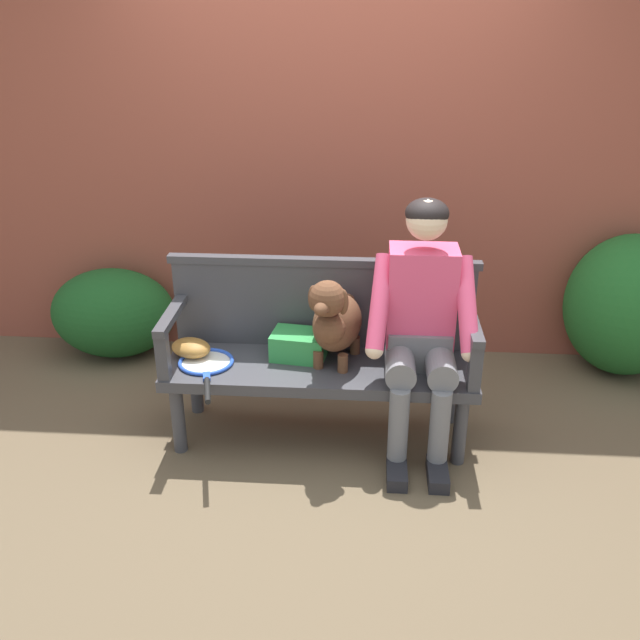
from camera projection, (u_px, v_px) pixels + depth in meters
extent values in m
plane|color=brown|center=(320.00, 434.00, 3.85)|extent=(40.00, 40.00, 0.00)
cube|color=brown|center=(334.00, 145.00, 4.38)|extent=(8.00, 0.30, 2.67)
ellipsoid|color=#1E5B23|center=(629.00, 305.00, 4.33)|extent=(0.77, 0.72, 0.89)
ellipsoid|color=#194C1E|center=(113.00, 313.00, 4.60)|extent=(0.81, 0.58, 0.59)
cube|color=#38383D|center=(320.00, 369.00, 3.67)|extent=(1.60, 0.51, 0.06)
cylinder|color=#38383D|center=(178.00, 419.00, 3.64)|extent=(0.07, 0.07, 0.38)
cylinder|color=#38383D|center=(460.00, 431.00, 3.54)|extent=(0.07, 0.07, 0.38)
cylinder|color=#38383D|center=(196.00, 382.00, 3.99)|extent=(0.07, 0.07, 0.38)
cylinder|color=#38383D|center=(452.00, 391.00, 3.90)|extent=(0.07, 0.07, 0.38)
cube|color=#38383D|center=(323.00, 306.00, 3.77)|extent=(1.60, 0.05, 0.46)
cube|color=#38383D|center=(323.00, 262.00, 3.66)|extent=(1.64, 0.06, 0.04)
cube|color=#38383D|center=(163.00, 358.00, 3.47)|extent=(0.06, 0.06, 0.24)
cube|color=#38383D|center=(172.00, 314.00, 3.60)|extent=(0.06, 0.51, 0.04)
cube|color=#38383D|center=(475.00, 368.00, 3.37)|extent=(0.06, 0.06, 0.24)
cube|color=#38383D|center=(472.00, 323.00, 3.50)|extent=(0.06, 0.51, 0.04)
cube|color=black|center=(397.00, 472.00, 3.48)|extent=(0.10, 0.24, 0.07)
cylinder|color=slate|center=(398.00, 424.00, 3.46)|extent=(0.10, 0.10, 0.39)
cylinder|color=slate|center=(400.00, 363.00, 3.50)|extent=(0.15, 0.33, 0.15)
cube|color=black|center=(438.00, 474.00, 3.47)|extent=(0.10, 0.24, 0.07)
cylinder|color=slate|center=(440.00, 426.00, 3.45)|extent=(0.10, 0.10, 0.39)
cylinder|color=slate|center=(440.00, 364.00, 3.49)|extent=(0.15, 0.33, 0.15)
cube|color=slate|center=(419.00, 345.00, 3.63)|extent=(0.32, 0.24, 0.20)
cube|color=#E04770|center=(421.00, 297.00, 3.54)|extent=(0.34, 0.22, 0.52)
cylinder|color=#E04770|center=(380.00, 302.00, 3.44)|extent=(0.14, 0.34, 0.45)
sphere|color=beige|center=(374.00, 350.00, 3.41)|extent=(0.09, 0.09, 0.09)
cylinder|color=#E04770|center=(467.00, 305.00, 3.41)|extent=(0.14, 0.34, 0.45)
sphere|color=beige|center=(470.00, 353.00, 3.38)|extent=(0.09, 0.09, 0.09)
sphere|color=beige|center=(427.00, 220.00, 3.35)|extent=(0.20, 0.20, 0.20)
ellipsoid|color=black|center=(427.00, 213.00, 3.35)|extent=(0.21, 0.21, 0.14)
cylinder|color=brown|center=(318.00, 359.00, 3.61)|extent=(0.05, 0.05, 0.10)
cylinder|color=brown|center=(343.00, 363.00, 3.57)|extent=(0.05, 0.05, 0.10)
cylinder|color=brown|center=(331.00, 341.00, 3.79)|extent=(0.05, 0.05, 0.10)
cylinder|color=brown|center=(355.00, 345.00, 3.75)|extent=(0.05, 0.05, 0.10)
ellipsoid|color=brown|center=(337.00, 322.00, 3.61)|extent=(0.32, 0.41, 0.29)
sphere|color=brown|center=(330.00, 328.00, 3.49)|extent=(0.17, 0.17, 0.17)
sphere|color=brown|center=(327.00, 299.00, 3.39)|extent=(0.18, 0.18, 0.18)
ellipsoid|color=brown|center=(322.00, 308.00, 3.32)|extent=(0.10, 0.12, 0.07)
ellipsoid|color=brown|center=(313.00, 298.00, 3.42)|extent=(0.06, 0.06, 0.13)
ellipsoid|color=brown|center=(343.00, 302.00, 3.38)|extent=(0.06, 0.06, 0.13)
sphere|color=brown|center=(347.00, 300.00, 3.73)|extent=(0.08, 0.08, 0.08)
torus|color=blue|center=(206.00, 362.00, 3.66)|extent=(0.35, 0.35, 0.02)
cylinder|color=silver|center=(206.00, 363.00, 3.66)|extent=(0.25, 0.25, 0.00)
cube|color=blue|center=(207.00, 376.00, 3.51)|extent=(0.05, 0.08, 0.02)
cylinder|color=black|center=(207.00, 390.00, 3.39)|extent=(0.08, 0.22, 0.03)
ellipsoid|color=#9E6B2D|center=(191.00, 348.00, 3.73)|extent=(0.27, 0.24, 0.09)
cube|color=#2D8E42|center=(299.00, 345.00, 3.70)|extent=(0.30, 0.24, 0.14)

